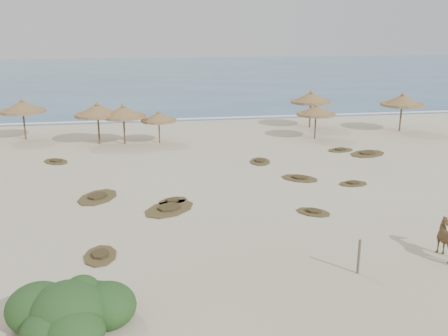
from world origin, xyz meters
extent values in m
plane|color=beige|center=(0.00, 0.00, 0.00)|extent=(160.00, 160.00, 0.00)
cube|color=#2B5483|center=(0.00, 75.00, 0.00)|extent=(200.00, 100.00, 0.01)
cube|color=white|center=(0.00, 26.00, 0.00)|extent=(70.00, 0.60, 0.01)
cylinder|color=brown|center=(-12.36, 19.42, 1.16)|extent=(0.13, 0.13, 2.32)
cylinder|color=olive|center=(-12.36, 19.42, 2.12)|extent=(4.33, 4.33, 0.20)
cone|color=olive|center=(-12.36, 19.42, 2.49)|extent=(4.19, 4.19, 0.83)
cone|color=olive|center=(-12.36, 19.42, 2.98)|extent=(0.40, 0.40, 0.24)
cylinder|color=brown|center=(-6.78, 16.92, 1.15)|extent=(0.13, 0.13, 2.30)
cylinder|color=olive|center=(-6.78, 16.92, 2.11)|extent=(4.13, 4.13, 0.20)
cone|color=olive|center=(-6.78, 16.92, 2.47)|extent=(3.99, 3.99, 0.82)
cone|color=olive|center=(-6.78, 16.92, 2.96)|extent=(0.39, 0.39, 0.24)
cylinder|color=brown|center=(-4.97, 16.51, 1.10)|extent=(0.13, 0.13, 2.20)
cylinder|color=olive|center=(-4.97, 16.51, 2.01)|extent=(3.56, 3.56, 0.19)
cone|color=olive|center=(-4.97, 16.51, 2.36)|extent=(3.44, 3.44, 0.79)
cone|color=olive|center=(-4.97, 16.51, 2.83)|extent=(0.38, 0.38, 0.23)
cylinder|color=brown|center=(-2.49, 16.49, 0.90)|extent=(0.10, 0.10, 1.80)
cylinder|color=olive|center=(-2.49, 16.49, 1.64)|extent=(3.12, 3.12, 0.15)
cone|color=olive|center=(-2.49, 16.49, 1.93)|extent=(3.01, 3.01, 0.64)
cone|color=olive|center=(-2.49, 16.49, 2.31)|extent=(0.31, 0.31, 0.19)
cylinder|color=brown|center=(9.16, 15.99, 1.02)|extent=(0.12, 0.12, 2.03)
cylinder|color=olive|center=(9.16, 15.99, 1.86)|extent=(3.56, 3.56, 0.17)
cone|color=olive|center=(9.16, 15.99, 2.18)|extent=(3.45, 3.45, 0.73)
cone|color=olive|center=(9.16, 15.99, 2.61)|extent=(0.35, 0.35, 0.21)
cylinder|color=brown|center=(10.25, 20.31, 1.18)|extent=(0.13, 0.13, 2.35)
cylinder|color=olive|center=(10.25, 20.31, 2.15)|extent=(4.03, 4.03, 0.20)
cone|color=olive|center=(10.25, 20.31, 2.52)|extent=(3.89, 3.89, 0.84)
cone|color=olive|center=(10.25, 20.31, 3.02)|extent=(0.40, 0.40, 0.25)
cylinder|color=brown|center=(16.89, 17.50, 1.18)|extent=(0.14, 0.14, 2.36)
cylinder|color=olive|center=(16.89, 17.50, 2.16)|extent=(4.12, 4.12, 0.20)
cone|color=olive|center=(16.89, 17.50, 2.53)|extent=(3.98, 3.98, 0.84)
cone|color=olive|center=(16.89, 17.50, 3.04)|extent=(0.41, 0.41, 0.25)
cylinder|color=brown|center=(3.26, -4.84, 0.62)|extent=(0.11, 0.11, 1.23)
ellipsoid|color=#2A4F21|center=(-5.98, -6.67, 0.59)|extent=(2.15, 2.15, 1.61)
ellipsoid|color=#2A4F21|center=(-5.02, -6.35, 0.48)|extent=(1.72, 1.72, 1.29)
ellipsoid|color=#2A4F21|center=(-6.85, -6.24, 0.54)|extent=(1.83, 1.83, 1.37)
ellipsoid|color=#2A4F21|center=(-5.77, -7.43, 0.43)|extent=(1.61, 1.61, 1.21)
ellipsoid|color=#2A4F21|center=(-6.41, -7.21, 0.41)|extent=(1.51, 1.51, 1.13)
ellipsoid|color=#2A4F21|center=(-5.34, -5.71, 0.38)|extent=(1.29, 1.29, 0.97)
ellipsoid|color=#2A4F21|center=(-5.66, -6.14, 0.97)|extent=(0.97, 0.97, 0.73)
ellipsoid|color=#2A4F21|center=(-6.31, -6.57, 1.02)|extent=(0.86, 0.86, 0.65)
camera|label=1|loc=(-3.83, -19.27, 8.07)|focal=40.00mm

